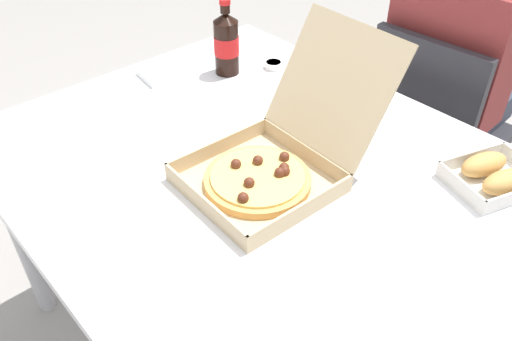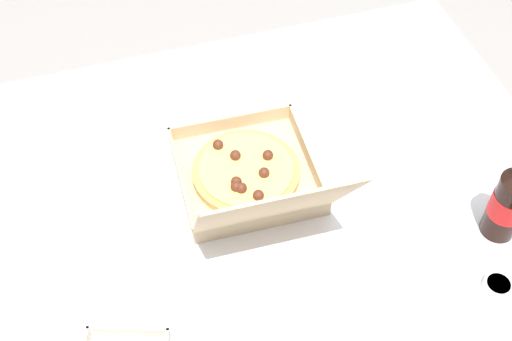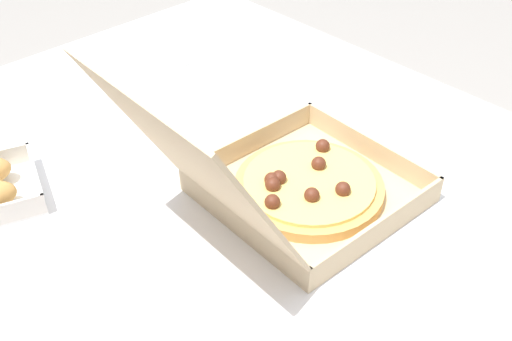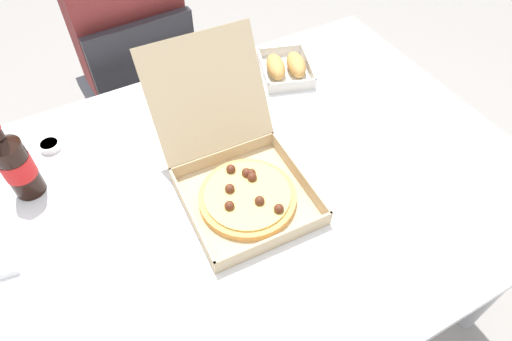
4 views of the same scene
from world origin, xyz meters
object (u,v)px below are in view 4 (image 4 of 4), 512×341
at_px(pizza_box_open, 240,177).
at_px(cola_bottle, 16,165).
at_px(diner_person, 127,37).
at_px(bread_side_box, 286,67).
at_px(chair, 144,91).
at_px(paper_menu, 469,159).
at_px(dipping_sauce_cup, 50,145).

bearing_deg(pizza_box_open, cola_bottle, 151.84).
height_order(pizza_box_open, cola_bottle, pizza_box_open).
bearing_deg(diner_person, bread_side_box, -51.46).
relative_size(diner_person, cola_bottle, 5.14).
xyz_separation_m(chair, diner_person, (-0.00, 0.06, 0.21)).
bearing_deg(bread_side_box, cola_bottle, -172.62).
height_order(pizza_box_open, bread_side_box, pizza_box_open).
bearing_deg(paper_menu, diner_person, 114.81).
height_order(diner_person, dipping_sauce_cup, diner_person).
bearing_deg(bread_side_box, dipping_sauce_cup, 178.44).
xyz_separation_m(bread_side_box, dipping_sauce_cup, (-0.73, 0.02, -0.01)).
height_order(bread_side_box, paper_menu, bread_side_box).
bearing_deg(dipping_sauce_cup, chair, 48.25).
xyz_separation_m(cola_bottle, paper_menu, (1.04, -0.45, -0.09)).
xyz_separation_m(pizza_box_open, dipping_sauce_cup, (-0.39, 0.37, -0.03)).
height_order(pizza_box_open, paper_menu, pizza_box_open).
bearing_deg(cola_bottle, bread_side_box, 7.38).
distance_m(cola_bottle, paper_menu, 1.13).
bearing_deg(cola_bottle, diner_person, 53.82).
xyz_separation_m(chair, bread_side_box, (0.37, -0.42, 0.25)).
height_order(chair, dipping_sauce_cup, chair).
xyz_separation_m(diner_person, bread_side_box, (0.38, -0.47, 0.04)).
bearing_deg(chair, bread_side_box, -48.02).
xyz_separation_m(diner_person, paper_menu, (0.62, -1.02, 0.02)).
bearing_deg(chair, paper_menu, -57.59).
distance_m(diner_person, dipping_sauce_cup, 0.57).
xyz_separation_m(bread_side_box, paper_menu, (0.24, -0.55, -0.02)).
relative_size(chair, dipping_sauce_cup, 14.82).
bearing_deg(pizza_box_open, diner_person, 92.55).
relative_size(cola_bottle, paper_menu, 1.07).
height_order(diner_person, bread_side_box, diner_person).
distance_m(diner_person, bread_side_box, 0.61).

